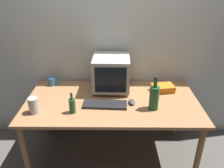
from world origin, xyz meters
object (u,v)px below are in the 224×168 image
(keyboard, at_px, (105,104))
(bottle_tall, at_px, (154,97))
(crt_monitor, at_px, (111,73))
(bottle_short, at_px, (72,105))
(computer_mouse, at_px, (132,102))
(book_stack, at_px, (163,88))
(mug, at_px, (53,81))
(metal_canister, at_px, (34,105))

(keyboard, xyz_separation_m, bottle_tall, (0.46, -0.05, 0.11))
(crt_monitor, height_order, bottle_short, crt_monitor)
(bottle_short, bearing_deg, bottle_tall, 5.47)
(crt_monitor, bearing_deg, bottle_tall, -44.49)
(bottle_tall, bearing_deg, computer_mouse, 155.55)
(keyboard, height_order, book_stack, book_stack)
(keyboard, bearing_deg, mug, 147.07)
(mug, bearing_deg, bottle_short, -60.34)
(bottle_short, bearing_deg, computer_mouse, 16.25)
(bottle_short, xyz_separation_m, mug, (-0.32, 0.56, -0.03))
(keyboard, relative_size, mug, 3.50)
(bottle_tall, relative_size, metal_canister, 2.25)
(bottle_short, distance_m, metal_canister, 0.35)
(bottle_short, height_order, mug, bottle_short)
(crt_monitor, bearing_deg, metal_canister, -146.15)
(computer_mouse, bearing_deg, bottle_tall, -29.53)
(crt_monitor, distance_m, bottle_tall, 0.56)
(bottle_short, relative_size, book_stack, 0.82)
(computer_mouse, bearing_deg, bottle_short, -168.83)
(metal_canister, bearing_deg, computer_mouse, 10.33)
(mug, height_order, metal_canister, metal_canister)
(crt_monitor, bearing_deg, bottle_short, -126.90)
(crt_monitor, height_order, keyboard, crt_monitor)
(book_stack, height_order, metal_canister, metal_canister)
(bottle_tall, distance_m, bottle_short, 0.75)
(metal_canister, bearing_deg, crt_monitor, 33.85)
(computer_mouse, height_order, bottle_tall, bottle_tall)
(keyboard, distance_m, book_stack, 0.68)
(computer_mouse, bearing_deg, book_stack, 31.20)
(bottle_tall, distance_m, mug, 1.17)
(keyboard, bearing_deg, bottle_short, -154.56)
(bottle_short, distance_m, mug, 0.64)
(computer_mouse, bearing_deg, mug, 150.28)
(book_stack, bearing_deg, bottle_tall, -114.25)
(bottle_tall, distance_m, metal_canister, 1.10)
(metal_canister, bearing_deg, bottle_short, 0.54)
(mug, distance_m, metal_canister, 0.56)
(keyboard, bearing_deg, metal_canister, -166.16)
(computer_mouse, xyz_separation_m, mug, (-0.87, 0.40, 0.03))
(keyboard, height_order, metal_canister, metal_canister)
(crt_monitor, xyz_separation_m, bottle_short, (-0.35, -0.46, -0.12))
(book_stack, height_order, mug, mug)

